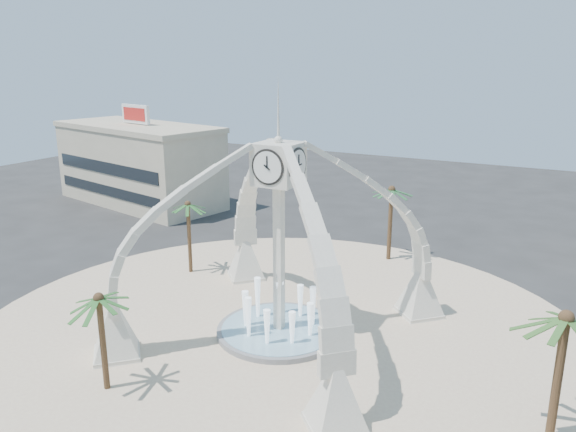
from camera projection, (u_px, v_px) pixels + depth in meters
The scene contains 9 objects.
ground at pixel (279, 334), 36.02m from camera, with size 140.00×140.00×0.00m, color #282828.
plaza at pixel (279, 333), 36.01m from camera, with size 40.00×40.00×0.06m, color beige.
clock_tower at pixel (279, 237), 34.29m from camera, with size 17.94×17.94×16.30m.
fountain at pixel (279, 329), 35.94m from camera, with size 8.00×8.00×3.62m.
building_nw at pixel (139, 164), 68.11m from camera, with size 23.75×13.73×11.90m.
palm_east at pixel (566, 320), 24.46m from camera, with size 5.67×5.67×6.92m.
palm_west at pixel (188, 205), 44.95m from camera, with size 4.39×4.39×6.45m.
palm_north at pixel (392, 191), 47.80m from camera, with size 4.86×4.86×7.07m.
palm_south at pixel (99, 299), 28.58m from camera, with size 4.60×4.60×5.91m.
Camera 1 is at (16.15, -28.42, 16.92)m, focal length 35.00 mm.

